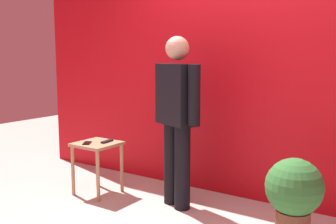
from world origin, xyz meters
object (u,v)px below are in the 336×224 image
object	(u,v)px
tv_remote	(107,141)
cell_phone	(87,143)
side_table	(97,153)
potted_plant	(294,194)
standing_person	(177,113)

from	to	relation	value
tv_remote	cell_phone	bearing A→B (deg)	-134.32
side_table	potted_plant	bearing A→B (deg)	-0.50
standing_person	tv_remote	xyz separation A→B (m)	(-0.81, -0.10, -0.35)
potted_plant	tv_remote	bearing A→B (deg)	177.34
side_table	potted_plant	size ratio (longest dim) A/B	0.80
standing_person	side_table	xyz separation A→B (m)	(-0.88, -0.18, -0.47)
cell_phone	potted_plant	distance (m)	2.13
tv_remote	potted_plant	world-z (taller)	potted_plant
potted_plant	standing_person	bearing A→B (deg)	170.72
standing_person	potted_plant	world-z (taller)	standing_person
standing_person	cell_phone	bearing A→B (deg)	-164.08
cell_phone	tv_remote	world-z (taller)	tv_remote
standing_person	cell_phone	size ratio (longest dim) A/B	11.32
side_table	cell_phone	size ratio (longest dim) A/B	3.82
standing_person	tv_remote	bearing A→B (deg)	-172.89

